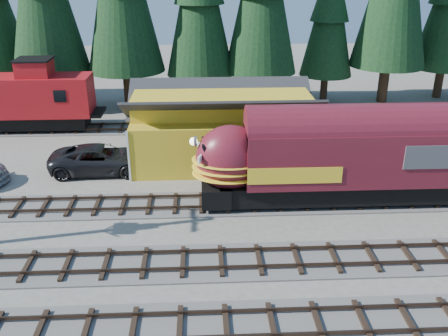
{
  "coord_description": "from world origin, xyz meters",
  "views": [
    {
      "loc": [
        -1.44,
        -21.84,
        13.42
      ],
      "look_at": [
        -0.16,
        4.0,
        2.3
      ],
      "focal_mm": 40.0,
      "sensor_mm": 36.0,
      "label": 1
    }
  ],
  "objects_px": {
    "locomotive": "(332,161)",
    "pickup_truck_a": "(101,159)",
    "caboose": "(27,99)",
    "depot": "(222,121)"
  },
  "relations": [
    {
      "from": "caboose",
      "to": "pickup_truck_a",
      "type": "height_order",
      "value": "caboose"
    },
    {
      "from": "depot",
      "to": "caboose",
      "type": "relative_size",
      "value": 1.21
    },
    {
      "from": "locomotive",
      "to": "caboose",
      "type": "distance_m",
      "value": 25.58
    },
    {
      "from": "depot",
      "to": "locomotive",
      "type": "height_order",
      "value": "depot"
    },
    {
      "from": "depot",
      "to": "caboose",
      "type": "distance_m",
      "value": 17.15
    },
    {
      "from": "locomotive",
      "to": "pickup_truck_a",
      "type": "xyz_separation_m",
      "value": [
        -14.09,
        5.12,
        -1.69
      ]
    },
    {
      "from": "locomotive",
      "to": "pickup_truck_a",
      "type": "height_order",
      "value": "locomotive"
    },
    {
      "from": "caboose",
      "to": "pickup_truck_a",
      "type": "xyz_separation_m",
      "value": [
        7.32,
        -8.88,
        -1.78
      ]
    },
    {
      "from": "depot",
      "to": "caboose",
      "type": "height_order",
      "value": "caboose"
    },
    {
      "from": "caboose",
      "to": "pickup_truck_a",
      "type": "distance_m",
      "value": 11.64
    }
  ]
}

